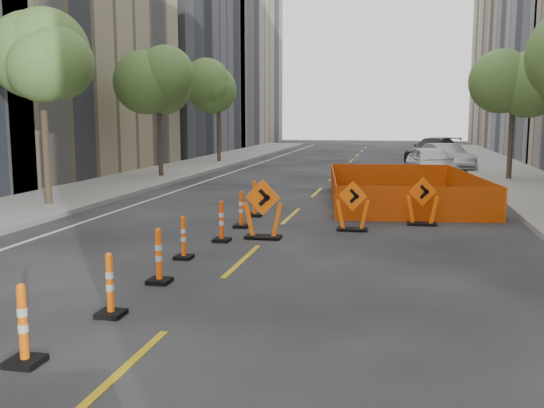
% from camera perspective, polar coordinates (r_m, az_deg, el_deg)
% --- Properties ---
extents(ground_plane, '(140.00, 140.00, 0.00)m').
position_cam_1_polar(ground_plane, '(9.56, -8.95, -10.81)').
color(ground_plane, black).
extents(sidewalk_left, '(4.00, 90.00, 0.15)m').
position_cam_1_polar(sidewalk_left, '(24.02, -18.94, 0.59)').
color(sidewalk_left, gray).
rests_on(sidewalk_left, ground).
extents(bld_left_d, '(12.00, 16.00, 14.00)m').
position_cam_1_polar(bld_left_d, '(51.91, -11.41, 12.44)').
color(bld_left_d, '#4C4C51').
rests_on(bld_left_d, ground).
extents(bld_left_e, '(12.00, 20.00, 20.00)m').
position_cam_1_polar(bld_left_e, '(67.51, -5.83, 14.12)').
color(bld_left_e, gray).
rests_on(bld_left_e, ground).
extents(bld_right_e, '(12.00, 14.00, 16.00)m').
position_cam_1_polar(bld_right_e, '(68.60, 23.92, 11.70)').
color(bld_right_e, tan).
rests_on(bld_right_e, ground).
extents(tree_l_b, '(2.80, 2.80, 5.95)m').
position_cam_1_polar(tree_l_b, '(21.86, -20.85, 11.48)').
color(tree_l_b, '#382B1E').
rests_on(tree_l_b, ground).
extents(tree_l_c, '(2.80, 2.80, 5.95)m').
position_cam_1_polar(tree_l_c, '(30.76, -10.61, 10.80)').
color(tree_l_c, '#382B1E').
rests_on(tree_l_c, ground).
extents(tree_l_d, '(2.80, 2.80, 5.95)m').
position_cam_1_polar(tree_l_d, '(40.19, -5.09, 10.29)').
color(tree_l_d, '#382B1E').
rests_on(tree_l_d, ground).
extents(tree_r_c, '(2.80, 2.80, 5.95)m').
position_cam_1_polar(tree_r_c, '(30.89, 21.81, 10.34)').
color(tree_r_c, '#382B1E').
rests_on(tree_r_c, ground).
extents(channelizer_2, '(0.42, 0.42, 1.06)m').
position_cam_1_polar(channelizer_2, '(8.32, -22.40, -10.43)').
color(channelizer_2, '#FF660A').
rests_on(channelizer_2, ground).
extents(channelizer_3, '(0.40, 0.40, 1.02)m').
position_cam_1_polar(channelizer_3, '(9.83, -15.01, -7.34)').
color(channelizer_3, '#FE630A').
rests_on(channelizer_3, ground).
extents(channelizer_4, '(0.41, 0.41, 1.05)m').
position_cam_1_polar(channelizer_4, '(11.53, -10.61, -4.81)').
color(channelizer_4, '#FF560A').
rests_on(channelizer_4, ground).
extents(channelizer_5, '(0.38, 0.38, 0.96)m').
position_cam_1_polar(channelizer_5, '(13.39, -8.34, -3.13)').
color(channelizer_5, '#F6510A').
rests_on(channelizer_5, ground).
extents(channelizer_6, '(0.41, 0.41, 1.03)m').
position_cam_1_polar(channelizer_6, '(15.11, -4.77, -1.62)').
color(channelizer_6, '#EA3F09').
rests_on(channelizer_6, ground).
extents(channelizer_7, '(0.41, 0.41, 1.04)m').
position_cam_1_polar(channelizer_7, '(16.96, -2.92, -0.50)').
color(channelizer_7, '#E44409').
rests_on(channelizer_7, ground).
extents(channelizer_8, '(0.45, 0.45, 1.13)m').
position_cam_1_polar(channelizer_8, '(18.84, -1.64, 0.53)').
color(channelizer_8, '#F3560A').
rests_on(channelizer_8, ground).
extents(chevron_sign_left, '(1.05, 0.67, 1.52)m').
position_cam_1_polar(chevron_sign_left, '(15.40, -0.85, -0.48)').
color(chevron_sign_left, '#FF5F0A').
rests_on(chevron_sign_left, ground).
extents(chevron_sign_center, '(1.04, 0.81, 1.37)m').
position_cam_1_polar(chevron_sign_center, '(16.61, 7.60, -0.17)').
color(chevron_sign_center, '#EF5C0A').
rests_on(chevron_sign_center, ground).
extents(chevron_sign_right, '(1.07, 0.89, 1.38)m').
position_cam_1_polar(chevron_sign_right, '(17.85, 13.98, 0.26)').
color(chevron_sign_right, '#FF5D0A').
rests_on(chevron_sign_right, ground).
extents(safety_fence, '(5.94, 8.93, 1.05)m').
position_cam_1_polar(safety_fence, '(22.48, 12.08, 1.51)').
color(safety_fence, orange).
rests_on(safety_fence, ground).
extents(parked_car_near, '(2.70, 5.02, 1.62)m').
position_cam_1_polar(parked_car_near, '(31.11, 14.74, 3.79)').
color(parked_car_near, silver).
rests_on(parked_car_near, ground).
extents(parked_car_mid, '(3.23, 4.87, 1.52)m').
position_cam_1_polar(parked_car_mid, '(36.44, 16.01, 4.28)').
color(parked_car_mid, '#AAA9AE').
rests_on(parked_car_mid, ground).
extents(parked_car_far, '(4.36, 6.19, 1.66)m').
position_cam_1_polar(parked_car_far, '(42.16, 14.95, 4.93)').
color(parked_car_far, black).
rests_on(parked_car_far, ground).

